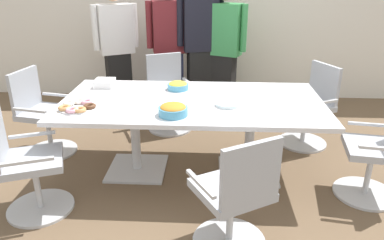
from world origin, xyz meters
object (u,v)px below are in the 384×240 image
object	(u,v)px
conference_table	(192,113)
person_standing_0	(117,48)
office_chair_3	(42,117)
snack_bowl_chips_yellow	(178,86)
office_chair_2	(168,97)
person_standing_1	(170,46)
donut_platter	(77,106)
office_chair_4	(26,168)
office_chair_0	(379,155)
napkin_pile	(105,83)
snack_bowl_chips_orange	(173,110)
office_chair_1	(310,110)
person_standing_3	(223,49)
plate_stack	(227,104)
person_standing_2	(200,44)
office_chair_5	(235,200)

from	to	relation	value
conference_table	person_standing_0	bearing A→B (deg)	123.00
office_chair_3	snack_bowl_chips_yellow	size ratio (longest dim) A/B	4.35
office_chair_2	person_standing_1	xyz separation A→B (m)	(-0.03, 0.57, 0.51)
conference_table	donut_platter	xyz separation A→B (m)	(-0.98, -0.28, 0.15)
office_chair_2	donut_platter	size ratio (longest dim) A/B	2.79
conference_table	office_chair_4	xyz separation A→B (m)	(-1.29, -0.71, -0.22)
office_chair_0	napkin_pile	distance (m)	2.66
office_chair_0	napkin_pile	size ratio (longest dim) A/B	4.76
office_chair_0	person_standing_0	distance (m)	3.43
office_chair_2	napkin_pile	world-z (taller)	office_chair_2
conference_table	snack_bowl_chips_orange	size ratio (longest dim) A/B	9.90
conference_table	office_chair_1	xyz separation A→B (m)	(1.29, 0.72, -0.22)
person_standing_0	snack_bowl_chips_yellow	distance (m)	1.68
person_standing_0	person_standing_3	bearing A→B (deg)	149.33
donut_platter	person_standing_1	bearing A→B (deg)	72.64
person_standing_1	napkin_pile	xyz separation A→B (m)	(-0.54, -1.29, -0.12)
person_standing_0	person_standing_3	distance (m)	1.43
office_chair_4	office_chair_2	bearing A→B (deg)	131.47
conference_table	napkin_pile	world-z (taller)	napkin_pile
plate_stack	snack_bowl_chips_orange	bearing A→B (deg)	-151.60
office_chair_3	snack_bowl_chips_yellow	bearing A→B (deg)	100.07
office_chair_0	office_chair_2	size ratio (longest dim) A/B	1.00
person_standing_0	person_standing_1	world-z (taller)	person_standing_1
office_chair_2	person_standing_2	bearing A→B (deg)	-147.50
person_standing_1	person_standing_2	xyz separation A→B (m)	(0.40, -0.02, 0.04)
conference_table	person_standing_2	bearing A→B (deg)	89.27
person_standing_2	office_chair_0	bearing A→B (deg)	113.94
office_chair_3	person_standing_3	bearing A→B (deg)	134.54
snack_bowl_chips_orange	donut_platter	distance (m)	0.85
person_standing_0	snack_bowl_chips_orange	distance (m)	2.30
office_chair_3	snack_bowl_chips_yellow	distance (m)	1.51
person_standing_0	napkin_pile	size ratio (longest dim) A/B	8.84
plate_stack	donut_platter	bearing A→B (deg)	-174.09
office_chair_0	office_chair_4	distance (m)	2.93
office_chair_3	person_standing_1	size ratio (longest dim) A/B	0.52
snack_bowl_chips_yellow	plate_stack	size ratio (longest dim) A/B	1.00
plate_stack	napkin_pile	xyz separation A→B (m)	(-1.24, 0.50, 0.02)
office_chair_2	plate_stack	bearing A→B (deg)	94.83
snack_bowl_chips_yellow	napkin_pile	distance (m)	0.76
donut_platter	napkin_pile	xyz separation A→B (m)	(0.06, 0.64, 0.02)
snack_bowl_chips_yellow	donut_platter	xyz separation A→B (m)	(-0.82, -0.59, -0.02)
office_chair_3	snack_bowl_chips_orange	bearing A→B (deg)	75.08
person_standing_1	napkin_pile	size ratio (longest dim) A/B	9.14
person_standing_1	snack_bowl_chips_yellow	distance (m)	1.36
person_standing_2	snack_bowl_chips_yellow	distance (m)	1.35
snack_bowl_chips_orange	plate_stack	xyz separation A→B (m)	(0.46, 0.25, -0.04)
office_chair_4	donut_platter	world-z (taller)	office_chair_4
office_chair_0	donut_platter	distance (m)	2.62
conference_table	office_chair_5	xyz separation A→B (m)	(0.35, -1.08, -0.22)
office_chair_5	person_standing_1	bearing A→B (deg)	74.92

